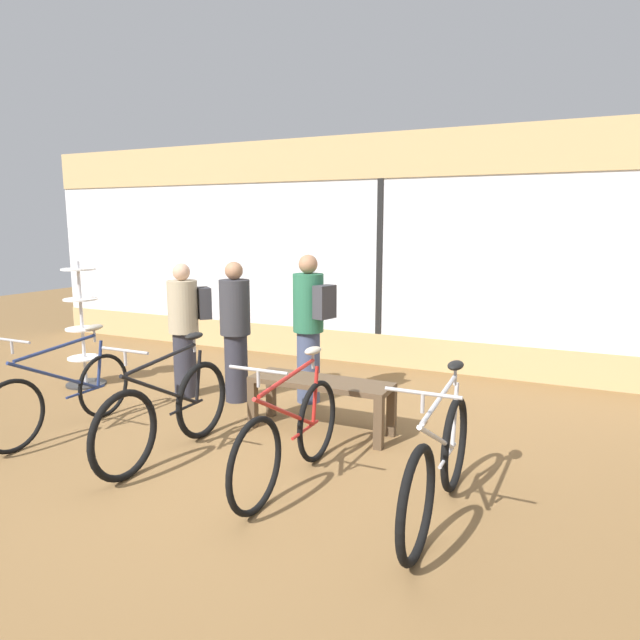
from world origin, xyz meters
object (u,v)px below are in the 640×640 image
bicycle_far_left (63,394)px  display_bench (321,390)px  bicycle_left (167,412)px  bicycle_far_right (439,465)px  bicycle_right (290,436)px  accessory_rack (83,335)px  customer_near_rack (235,329)px  customer_mid_floor (310,324)px  customer_by_window (185,326)px

bicycle_far_left → display_bench: size_ratio=1.23×
bicycle_far_left → display_bench: (2.23, 1.08, 0.04)m
bicycle_left → bicycle_far_right: bicycle_left is taller
bicycle_left → bicycle_far_right: size_ratio=0.98×
bicycle_right → accessory_rack: size_ratio=1.09×
bicycle_far_left → bicycle_left: size_ratio=1.00×
customer_near_rack → customer_mid_floor: customer_mid_floor is taller
bicycle_far_left → display_bench: bicycle_far_left is taller
bicycle_right → bicycle_far_right: bearing=-3.0°
bicycle_far_left → customer_by_window: customer_by_window is taller
bicycle_left → customer_mid_floor: bearing=76.8°
customer_by_window → customer_mid_floor: 1.46m
accessory_rack → customer_by_window: (1.44, 0.19, 0.19)m
bicycle_left → accessory_rack: bearing=151.7°
bicycle_left → bicycle_far_left: bearing=179.0°
bicycle_far_left → customer_near_rack: 1.87m
bicycle_far_left → customer_by_window: bearing=77.5°
bicycle_left → accessory_rack: (-2.40, 1.29, 0.25)m
accessory_rack → display_bench: bearing=-3.2°
bicycle_far_right → bicycle_far_left: bearing=178.6°
bicycle_right → bicycle_far_right: size_ratio=0.96×
bicycle_left → customer_by_window: 1.82m
bicycle_far_right → customer_near_rack: customer_near_rack is taller
accessory_rack → display_bench: (3.34, -0.19, -0.22)m
bicycle_far_left → bicycle_right: (2.50, -0.03, 0.00)m
bicycle_left → bicycle_right: bearing=-0.4°
display_bench → customer_mid_floor: (-0.50, 0.78, 0.48)m
accessory_rack → bicycle_far_left: bearing=-48.8°
display_bench → customer_near_rack: 1.42m
bicycle_far_left → accessory_rack: 1.71m
bicycle_left → customer_by_window: bearing=123.0°
bicycle_left → customer_near_rack: customer_near_rack is taller
display_bench → customer_near_rack: (-1.28, 0.47, 0.41)m
bicycle_left → customer_mid_floor: (0.44, 1.88, 0.50)m
bicycle_right → customer_near_rack: 2.25m
accessory_rack → bicycle_left: bearing=-28.3°
display_bench → customer_by_window: 1.99m
bicycle_right → customer_by_window: size_ratio=1.09×
bicycle_right → accessory_rack: (-3.61, 1.30, 0.26)m
bicycle_right → accessory_rack: bearing=160.2°
display_bench → customer_mid_floor: size_ratio=0.84×
customer_mid_floor → accessory_rack: bearing=-168.3°
accessory_rack → customer_mid_floor: customer_mid_floor is taller
bicycle_right → customer_mid_floor: bearing=112.1°
bicycle_far_left → accessory_rack: (-1.11, 1.27, 0.26)m
display_bench → customer_near_rack: customer_near_rack is taller
bicycle_far_left → customer_mid_floor: size_ratio=1.03×
bicycle_far_right → display_bench: 1.85m
customer_mid_floor → display_bench: bearing=-57.1°
accessory_rack → customer_by_window: bearing=7.5°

